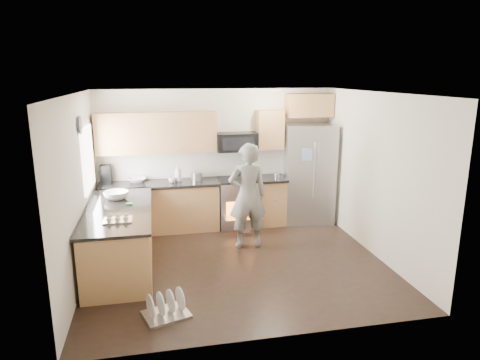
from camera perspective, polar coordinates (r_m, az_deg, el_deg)
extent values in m
plane|color=black|center=(6.80, -0.40, -10.96)|extent=(4.50, 4.50, 0.00)
cube|color=silver|center=(8.29, -3.09, 3.05)|extent=(4.50, 0.04, 2.60)
cube|color=silver|center=(4.50, 4.52, -6.40)|extent=(4.50, 0.04, 2.60)
cube|color=silver|center=(6.34, -20.81, -1.25)|extent=(0.04, 4.00, 2.60)
cube|color=silver|center=(7.13, 17.62, 0.62)|extent=(0.04, 4.00, 2.60)
cube|color=white|center=(6.17, -0.44, 11.51)|extent=(4.50, 4.00, 0.04)
cube|color=white|center=(7.25, -19.63, 2.69)|extent=(0.04, 1.00, 1.00)
cylinder|color=#FFEECC|center=(7.45, 4.84, 11.76)|extent=(0.14, 0.14, 0.02)
cylinder|color=#474754|center=(6.62, -20.60, 6.89)|extent=(0.03, 0.26, 0.26)
cube|color=#B17B46|center=(8.12, -10.59, -3.70)|extent=(2.15, 0.60, 0.87)
cube|color=black|center=(7.98, -10.73, -0.50)|extent=(2.19, 0.64, 0.04)
cube|color=#B17B46|center=(8.41, 4.05, -2.87)|extent=(0.50, 0.60, 0.87)
cube|color=black|center=(8.28, 4.12, 0.22)|extent=(0.54, 0.64, 0.04)
cube|color=#B17B46|center=(7.95, -11.02, 6.22)|extent=(2.16, 0.33, 0.74)
cube|color=#B17B46|center=(8.25, 3.96, 6.71)|extent=(0.50, 0.33, 0.74)
cube|color=#B17B46|center=(8.44, 9.20, 9.81)|extent=(0.90, 0.33, 0.44)
imported|color=silver|center=(8.10, -13.58, 0.00)|extent=(0.33, 0.33, 0.08)
imported|color=white|center=(7.97, -8.26, 0.92)|extent=(0.12, 0.13, 0.32)
imported|color=white|center=(7.94, -9.05, 0.01)|extent=(0.13, 0.13, 0.10)
cylinder|color=#B7B7BC|center=(8.09, -5.81, 0.53)|extent=(0.21, 0.21, 0.14)
cube|color=black|center=(8.12, -17.46, 0.73)|extent=(0.18, 0.22, 0.34)
cylinder|color=#B7B7BC|center=(8.29, 4.95, 0.68)|extent=(0.11, 0.11, 0.09)
cube|color=#B17B46|center=(6.77, -15.65, -7.59)|extent=(0.90, 2.30, 0.87)
cube|color=black|center=(6.62, -15.92, -3.80)|extent=(0.96, 2.36, 0.04)
imported|color=white|center=(7.09, -16.18, -1.96)|extent=(0.39, 0.39, 0.12)
cube|color=green|center=(6.73, -14.54, -3.13)|extent=(0.09, 0.06, 0.03)
cube|color=#B7B7BC|center=(6.05, -16.01, -4.90)|extent=(0.38, 0.29, 0.08)
cube|color=#B7B7BC|center=(8.24, -0.28, -3.08)|extent=(0.76, 0.62, 0.90)
cube|color=black|center=(8.12, -0.28, 0.06)|extent=(0.76, 0.60, 0.03)
cube|color=orange|center=(7.96, 0.17, -4.08)|extent=(0.56, 0.02, 0.34)
cube|color=#B7B7BC|center=(7.84, 0.41, -5.03)|extent=(0.70, 0.34, 0.03)
cube|color=beige|center=(7.83, 0.49, -6.08)|extent=(0.24, 0.03, 0.28)
cube|color=black|center=(8.09, -0.45, 5.11)|extent=(0.76, 0.40, 0.34)
cube|color=#B7B7BC|center=(8.51, 9.12, 0.89)|extent=(1.06, 0.89, 1.94)
cylinder|color=#B7B7BC|center=(8.12, 9.87, 1.23)|extent=(0.03, 0.03, 1.05)
cylinder|color=#B7B7BC|center=(8.15, 10.29, 1.25)|extent=(0.03, 0.03, 1.05)
cube|color=pink|center=(8.26, 11.36, -0.12)|extent=(0.25, 0.05, 0.32)
cube|color=#86A3D6|center=(8.01, 8.90, 3.40)|extent=(0.19, 0.04, 0.23)
imported|color=gray|center=(7.12, 1.02, -2.13)|extent=(0.67, 0.46, 1.78)
cube|color=#B7B7BC|center=(5.53, -9.81, -17.25)|extent=(0.63, 0.56, 0.03)
cylinder|color=white|center=(5.40, -11.85, -16.18)|extent=(0.11, 0.28, 0.29)
cylinder|color=white|center=(5.43, -10.53, -15.91)|extent=(0.11, 0.28, 0.29)
cylinder|color=white|center=(5.47, -9.24, -15.65)|extent=(0.11, 0.28, 0.29)
cylinder|color=white|center=(5.50, -7.97, -15.37)|extent=(0.11, 0.28, 0.29)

